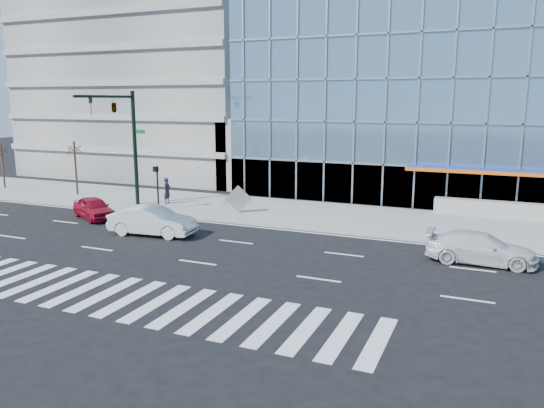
{
  "coord_description": "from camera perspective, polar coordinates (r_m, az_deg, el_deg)",
  "views": [
    {
      "loc": [
        12.66,
        -24.68,
        7.55
      ],
      "look_at": [
        0.83,
        3.0,
        1.61
      ],
      "focal_mm": 35.0,
      "sensor_mm": 36.0,
      "label": 1
    }
  ],
  "objects": [
    {
      "name": "ground",
      "position": [
        28.75,
        -3.89,
        -4.09
      ],
      "size": [
        160.0,
        160.0,
        0.0
      ],
      "primitive_type": "plane",
      "color": "black",
      "rests_on": "ground"
    },
    {
      "name": "pedestrian",
      "position": [
        39.05,
        -11.21,
        1.42
      ],
      "size": [
        0.49,
        0.71,
        1.87
      ],
      "primitive_type": "imported",
      "rotation": [
        0.0,
        0.0,
        1.63
      ],
      "color": "black",
      "rests_on": "sidewalk"
    },
    {
      "name": "white_sedan",
      "position": [
        30.71,
        -12.74,
        -1.78
      ],
      "size": [
        5.11,
        2.23,
        1.63
      ],
      "primitive_type": "imported",
      "rotation": [
        0.0,
        0.0,
        1.67
      ],
      "color": "silver",
      "rests_on": "ground"
    },
    {
      "name": "ramp_block",
      "position": [
        46.8,
        -0.47,
        5.58
      ],
      "size": [
        6.0,
        8.0,
        6.0
      ],
      "primitive_type": "cube",
      "color": "gray",
      "rests_on": "ground"
    },
    {
      "name": "tilted_panel",
      "position": [
        35.23,
        -3.63,
        0.54
      ],
      "size": [
        1.68,
        0.87,
        1.84
      ],
      "primitive_type": "cube",
      "rotation": [
        0.0,
        0.77,
        0.46
      ],
      "color": "#949494",
      "rests_on": "sidewalk"
    },
    {
      "name": "street_tree_near",
      "position": [
        44.61,
        -20.5,
        5.61
      ],
      "size": [
        1.1,
        1.1,
        4.23
      ],
      "color": "#332319",
      "rests_on": "sidewalk"
    },
    {
      "name": "sidewalk",
      "position": [
        35.83,
        1.92,
        -0.88
      ],
      "size": [
        120.0,
        8.0,
        0.15
      ],
      "primitive_type": "cube",
      "color": "gray",
      "rests_on": "ground"
    },
    {
      "name": "street_tree_far",
      "position": [
        50.47,
        -27.11,
        5.28
      ],
      "size": [
        1.1,
        1.1,
        3.87
      ],
      "color": "#332319",
      "rests_on": "sidewalk"
    },
    {
      "name": "theatre_building",
      "position": [
        50.69,
        25.07,
        10.08
      ],
      "size": [
        42.0,
        26.0,
        15.0
      ],
      "primitive_type": "cube",
      "color": "#688EAE",
      "rests_on": "ground"
    },
    {
      "name": "traffic_signal",
      "position": [
        37.64,
        -16.0,
        8.63
      ],
      "size": [
        1.14,
        5.74,
        8.0
      ],
      "color": "black",
      "rests_on": "sidewalk"
    },
    {
      "name": "parking_garage",
      "position": [
        60.34,
        -9.92,
        13.33
      ],
      "size": [
        24.0,
        24.0,
        20.0
      ],
      "primitive_type": "cube",
      "color": "gray",
      "rests_on": "ground"
    },
    {
      "name": "white_suv",
      "position": [
        26.74,
        21.55,
        -4.44
      ],
      "size": [
        5.0,
        2.08,
        1.44
      ],
      "primitive_type": "imported",
      "rotation": [
        0.0,
        0.0,
        1.58
      ],
      "color": "silver",
      "rests_on": "ground"
    },
    {
      "name": "tower_backdrop",
      "position": [
        105.14,
        -1.17,
        20.17
      ],
      "size": [
        14.0,
        14.0,
        48.0
      ],
      "primitive_type": "cube",
      "color": "gray",
      "rests_on": "ground"
    },
    {
      "name": "ped_signal_post",
      "position": [
        36.8,
        -12.27,
        2.46
      ],
      "size": [
        0.3,
        0.33,
        3.0
      ],
      "color": "black",
      "rests_on": "sidewalk"
    },
    {
      "name": "red_sedan",
      "position": [
        36.0,
        -18.61,
        -0.4
      ],
      "size": [
        4.39,
        3.4,
        1.4
      ],
      "primitive_type": "imported",
      "rotation": [
        0.0,
        0.0,
        1.07
      ],
      "color": "maroon",
      "rests_on": "ground"
    }
  ]
}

